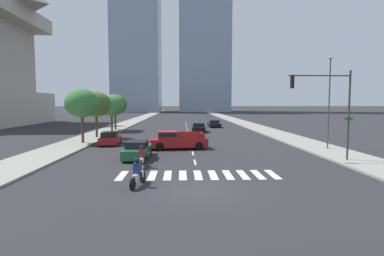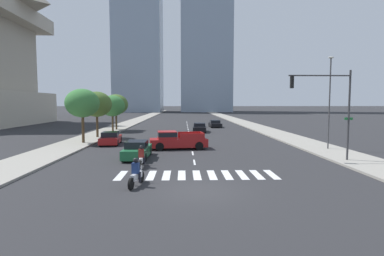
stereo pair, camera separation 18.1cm
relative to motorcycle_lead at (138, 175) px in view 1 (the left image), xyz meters
name	(u,v)px [view 1 (the left image)]	position (x,y,z in m)	size (l,w,h in m)	color
ground_plane	(202,191)	(3.23, -0.93, -0.58)	(800.00, 800.00, 0.00)	#28282B
sidewalk_east	(270,132)	(15.26, 29.07, -0.51)	(4.00, 260.00, 0.15)	gray
sidewalk_west	(105,132)	(-8.80, 29.07, -0.51)	(4.00, 260.00, 0.15)	gray
crosswalk_near	(198,175)	(3.23, 2.35, -0.58)	(9.45, 2.47, 0.01)	silver
lane_divider_center	(188,132)	(3.23, 30.35, -0.58)	(0.14, 50.00, 0.01)	silver
motorcycle_lead	(138,175)	(0.00, 0.00, 0.00)	(0.77, 2.08, 1.49)	black
motorcycle_trailing	(142,159)	(-0.36, 4.70, 0.00)	(0.70, 2.12, 1.49)	black
pickup_truck	(176,140)	(1.72, 12.85, 0.23)	(5.49, 2.69, 1.67)	maroon
sedan_red_0	(110,139)	(-5.10, 16.35, 0.02)	(2.19, 4.44, 1.32)	maroon
sedan_black_1	(214,124)	(8.08, 38.77, -0.01)	(2.03, 4.64, 1.23)	black
sedan_green_2	(137,150)	(-1.15, 8.13, 0.05)	(1.86, 4.51, 1.37)	#1E6038
sedan_black_3	(199,128)	(4.85, 29.76, 0.02)	(2.12, 4.84, 1.31)	black
traffic_signal_near	(328,99)	(12.79, 6.18, 3.98)	(4.75, 0.28, 6.48)	#333335
street_lamp_east	(329,96)	(15.56, 11.72, 4.30)	(0.50, 0.24, 8.25)	#3F3F42
street_tree_nearest	(82,103)	(-8.00, 16.64, 3.66)	(3.48, 3.48, 5.59)	#4C3823
street_tree_second	(96,104)	(-8.00, 21.98, 3.53)	(3.58, 3.58, 5.50)	#4C3823
street_tree_third	(111,106)	(-8.00, 30.25, 3.26)	(3.65, 3.65, 5.26)	#4C3823
street_tree_fourth	(115,104)	(-8.00, 32.73, 3.45)	(3.71, 3.71, 5.48)	#4C3823
office_tower_left_skyline	(137,14)	(-18.35, 133.41, 45.18)	(21.38, 24.37, 92.58)	#8C9EB2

